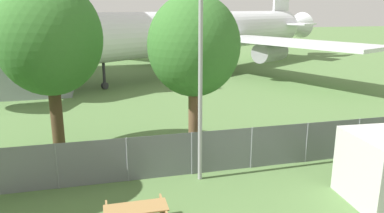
% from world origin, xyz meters
% --- Properties ---
extents(perimeter_fence, '(56.07, 0.07, 1.76)m').
position_xyz_m(perimeter_fence, '(0.00, 10.44, 0.88)').
color(perimeter_fence, slate).
rests_on(perimeter_fence, ground).
extents(airplane, '(38.68, 31.97, 12.16)m').
position_xyz_m(airplane, '(6.87, 34.43, 4.13)').
color(airplane, silver).
rests_on(airplane, ground).
extents(tree_left_of_cabin, '(3.90, 3.90, 7.10)m').
position_xyz_m(tree_left_of_cabin, '(0.53, 12.22, 4.92)').
color(tree_left_of_cabin, brown).
rests_on(tree_left_of_cabin, ground).
extents(tree_behind_benches, '(4.49, 4.49, 7.72)m').
position_xyz_m(tree_behind_benches, '(-5.35, 14.03, 5.22)').
color(tree_behind_benches, '#4C3823').
rests_on(tree_behind_benches, ground).
extents(light_mast, '(0.44, 0.44, 7.97)m').
position_xyz_m(light_mast, '(0.19, 9.93, 4.86)').
color(light_mast, '#99999E').
rests_on(light_mast, ground).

